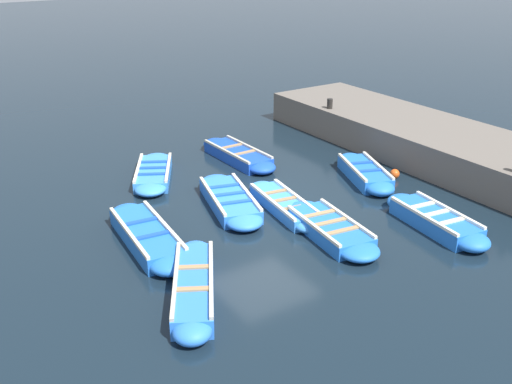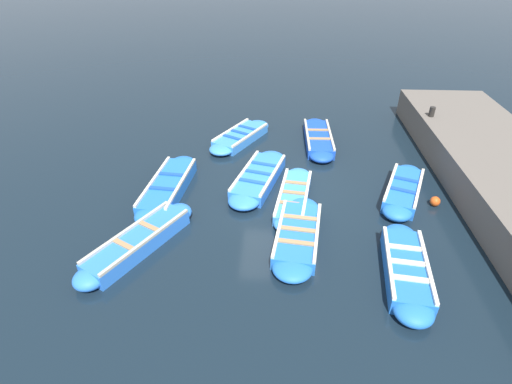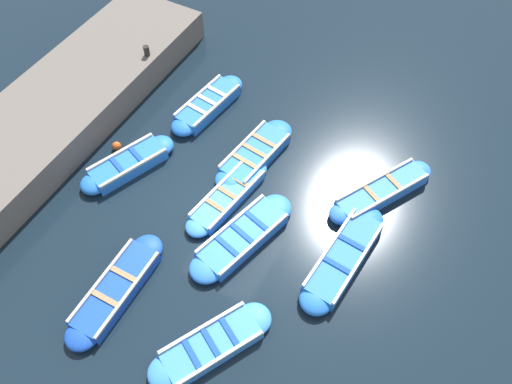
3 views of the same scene
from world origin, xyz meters
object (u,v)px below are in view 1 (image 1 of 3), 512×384
at_px(bollard_north, 330,104).
at_px(buoy_orange_near, 395,174).
at_px(boat_tucked, 365,173).
at_px(boat_alongside, 154,173).
at_px(boat_broadside, 147,236).
at_px(boat_near_quay, 284,205).
at_px(boat_bow_out, 238,155).
at_px(boat_centre, 194,287).
at_px(boat_outer_left, 435,221).
at_px(boat_inner_gap, 330,229).
at_px(boat_mid_row, 230,200).

relative_size(bollard_north, buoy_orange_near, 1.21).
bearing_deg(boat_tucked, boat_alongside, -34.35).
bearing_deg(boat_broadside, boat_near_quay, 175.84).
bearing_deg(buoy_orange_near, boat_bow_out, -52.09).
bearing_deg(boat_centre, boat_outer_left, 174.49).
bearing_deg(bollard_north, boat_inner_gap, 50.20).
bearing_deg(boat_near_quay, boat_alongside, -64.55).
distance_m(boat_outer_left, boat_inner_gap, 2.68).
distance_m(boat_centre, bollard_north, 11.13).
height_order(boat_tucked, bollard_north, bollard_north).
xyz_separation_m(boat_tucked, bollard_north, (-1.77, -3.77, 1.03)).
relative_size(boat_inner_gap, buoy_orange_near, 12.11).
distance_m(bollard_north, buoy_orange_near, 4.45).
bearing_deg(buoy_orange_near, boat_outer_left, 61.33).
xyz_separation_m(boat_bow_out, buoy_orange_near, (-3.06, 3.93, -0.04)).
height_order(boat_bow_out, boat_alongside, boat_bow_out).
xyz_separation_m(boat_inner_gap, boat_broadside, (3.84, -2.04, 0.02)).
relative_size(boat_outer_left, boat_broadside, 0.87).
bearing_deg(buoy_orange_near, bollard_north, -102.90).
bearing_deg(boat_near_quay, boat_tucked, -172.05).
bearing_deg(boat_alongside, boat_near_quay, 115.45).
bearing_deg(bollard_north, boat_centre, 35.97).
xyz_separation_m(boat_bow_out, boat_centre, (4.94, 6.23, 0.02)).
bearing_deg(buoy_orange_near, boat_inner_gap, 23.87).
bearing_deg(boat_mid_row, boat_bow_out, -125.52).
relative_size(boat_inner_gap, boat_tucked, 1.07).
xyz_separation_m(boat_outer_left, boat_tucked, (-0.79, -3.36, -0.00)).
relative_size(boat_centre, boat_inner_gap, 1.02).
bearing_deg(boat_bow_out, boat_outer_left, 102.09).
bearing_deg(boat_broadside, boat_tucked, -178.52).
bearing_deg(boat_bow_out, boat_inner_gap, 80.43).
bearing_deg(boat_near_quay, boat_outer_left, 130.64).
bearing_deg(boat_centre, buoy_orange_near, -163.97).
bearing_deg(boat_broadside, boat_alongside, -116.78).
xyz_separation_m(boat_bow_out, boat_tucked, (-2.26, 3.49, 0.02)).
distance_m(boat_centre, boat_near_quay, 4.53).
relative_size(boat_near_quay, boat_inner_gap, 0.99).
xyz_separation_m(boat_bow_out, boat_near_quay, (1.02, 3.95, -0.02)).
bearing_deg(bollard_north, buoy_orange_near, 77.10).
height_order(boat_bow_out, boat_centre, boat_centre).
distance_m(boat_broadside, bollard_north, 9.73).
xyz_separation_m(boat_near_quay, boat_tucked, (-3.28, -0.46, 0.04)).
relative_size(boat_inner_gap, boat_broadside, 0.90).
xyz_separation_m(boat_outer_left, boat_inner_gap, (2.43, -1.14, -0.03)).
bearing_deg(boat_bow_out, boat_broadside, 37.38).
distance_m(boat_inner_gap, boat_alongside, 6.09).
relative_size(boat_near_quay, boat_broadside, 0.89).
distance_m(boat_centre, buoy_orange_near, 8.33).
relative_size(boat_near_quay, boat_tucked, 1.06).
relative_size(boat_alongside, bollard_north, 9.55).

